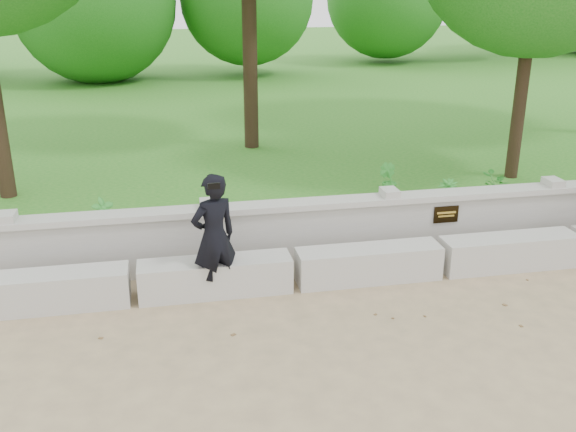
# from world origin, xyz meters

# --- Properties ---
(ground) EXTENTS (80.00, 80.00, 0.00)m
(ground) POSITION_xyz_m (0.00, 0.00, 0.00)
(ground) COLOR tan
(ground) RESTS_ON ground
(lawn) EXTENTS (40.00, 22.00, 0.25)m
(lawn) POSITION_xyz_m (0.00, 14.00, 0.12)
(lawn) COLOR #25711C
(lawn) RESTS_ON ground
(concrete_bench) EXTENTS (11.90, 0.45, 0.45)m
(concrete_bench) POSITION_xyz_m (0.00, 1.90, 0.22)
(concrete_bench) COLOR #B5B3AB
(concrete_bench) RESTS_ON ground
(parapet_wall) EXTENTS (12.50, 0.35, 0.90)m
(parapet_wall) POSITION_xyz_m (0.00, 2.60, 0.46)
(parapet_wall) COLOR #AAA8A1
(parapet_wall) RESTS_ON ground
(man_main) EXTENTS (0.68, 0.64, 1.60)m
(man_main) POSITION_xyz_m (-3.01, 1.80, 0.80)
(man_main) COLOR black
(man_main) RESTS_ON ground
(shrub_a) EXTENTS (0.41, 0.38, 0.64)m
(shrub_a) POSITION_xyz_m (-4.40, 3.30, 0.57)
(shrub_a) COLOR green
(shrub_a) RESTS_ON lawn
(shrub_b) EXTENTS (0.39, 0.40, 0.57)m
(shrub_b) POSITION_xyz_m (0.16, 4.45, 0.54)
(shrub_b) COLOR green
(shrub_b) RESTS_ON lawn
(shrub_c) EXTENTS (0.64, 0.60, 0.57)m
(shrub_c) POSITION_xyz_m (1.73, 3.62, 0.54)
(shrub_c) COLOR green
(shrub_c) RESTS_ON lawn
(shrub_d) EXTENTS (0.40, 0.39, 0.54)m
(shrub_d) POSITION_xyz_m (0.79, 3.52, 0.52)
(shrub_d) COLOR green
(shrub_d) RESTS_ON lawn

